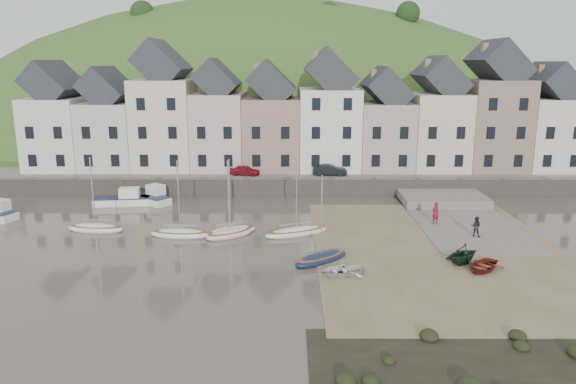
{
  "coord_description": "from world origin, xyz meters",
  "views": [
    {
      "loc": [
        0.17,
        -37.82,
        13.52
      ],
      "look_at": [
        0.0,
        6.0,
        3.0
      ],
      "focal_mm": 34.17,
      "sensor_mm": 36.0,
      "label": 1
    }
  ],
  "objects_px": {
    "sailboat_0": "(96,228)",
    "car_right": "(330,170)",
    "person_dark": "(476,226)",
    "rowboat_green": "(462,254)",
    "rowboat_red": "(483,266)",
    "car_left": "(245,170)",
    "person_red": "(435,213)",
    "rowboat_white": "(342,270)"
  },
  "relations": [
    {
      "from": "sailboat_0",
      "to": "rowboat_green",
      "type": "bearing_deg",
      "value": -15.18
    },
    {
      "from": "rowboat_white",
      "to": "person_red",
      "type": "distance_m",
      "value": 14.38
    },
    {
      "from": "rowboat_red",
      "to": "car_right",
      "type": "bearing_deg",
      "value": 152.41
    },
    {
      "from": "rowboat_white",
      "to": "rowboat_green",
      "type": "relative_size",
      "value": 1.08
    },
    {
      "from": "rowboat_red",
      "to": "person_dark",
      "type": "height_order",
      "value": "person_dark"
    },
    {
      "from": "person_red",
      "to": "car_right",
      "type": "xyz_separation_m",
      "value": [
        -7.99,
        12.86,
        1.14
      ]
    },
    {
      "from": "sailboat_0",
      "to": "person_red",
      "type": "relative_size",
      "value": 3.36
    },
    {
      "from": "car_left",
      "to": "car_right",
      "type": "bearing_deg",
      "value": -78.3
    },
    {
      "from": "person_red",
      "to": "sailboat_0",
      "type": "bearing_deg",
      "value": -20.76
    },
    {
      "from": "rowboat_green",
      "to": "person_red",
      "type": "bearing_deg",
      "value": 144.33
    },
    {
      "from": "rowboat_green",
      "to": "rowboat_red",
      "type": "distance_m",
      "value": 1.58
    },
    {
      "from": "rowboat_white",
      "to": "car_left",
      "type": "relative_size",
      "value": 0.91
    },
    {
      "from": "rowboat_red",
      "to": "person_red",
      "type": "xyz_separation_m",
      "value": [
        -0.45,
        10.48,
        0.69
      ]
    },
    {
      "from": "rowboat_green",
      "to": "car_right",
      "type": "height_order",
      "value": "car_right"
    },
    {
      "from": "person_red",
      "to": "rowboat_green",
      "type": "bearing_deg",
      "value": 62.11
    },
    {
      "from": "car_right",
      "to": "sailboat_0",
      "type": "bearing_deg",
      "value": 128.66
    },
    {
      "from": "rowboat_white",
      "to": "car_left",
      "type": "bearing_deg",
      "value": -175.7
    },
    {
      "from": "car_left",
      "to": "rowboat_white",
      "type": "bearing_deg",
      "value": -149.63
    },
    {
      "from": "sailboat_0",
      "to": "car_right",
      "type": "distance_m",
      "value": 25.0
    },
    {
      "from": "rowboat_red",
      "to": "car_right",
      "type": "xyz_separation_m",
      "value": [
        -8.44,
        23.34,
        1.83
      ]
    },
    {
      "from": "sailboat_0",
      "to": "person_dark",
      "type": "relative_size",
      "value": 3.89
    },
    {
      "from": "person_dark",
      "to": "car_left",
      "type": "height_order",
      "value": "car_left"
    },
    {
      "from": "rowboat_green",
      "to": "car_right",
      "type": "bearing_deg",
      "value": 166.23
    },
    {
      "from": "rowboat_green",
      "to": "car_left",
      "type": "height_order",
      "value": "car_left"
    },
    {
      "from": "rowboat_white",
      "to": "car_right",
      "type": "relative_size",
      "value": 0.81
    },
    {
      "from": "person_dark",
      "to": "rowboat_red",
      "type": "bearing_deg",
      "value": 100.31
    },
    {
      "from": "rowboat_red",
      "to": "person_red",
      "type": "relative_size",
      "value": 1.6
    },
    {
      "from": "rowboat_red",
      "to": "car_left",
      "type": "height_order",
      "value": "car_left"
    },
    {
      "from": "rowboat_white",
      "to": "sailboat_0",
      "type": "bearing_deg",
      "value": -130.48
    },
    {
      "from": "person_dark",
      "to": "car_left",
      "type": "distance_m",
      "value": 25.35
    },
    {
      "from": "car_left",
      "to": "sailboat_0",
      "type": "bearing_deg",
      "value": 154.82
    },
    {
      "from": "person_dark",
      "to": "car_left",
      "type": "bearing_deg",
      "value": -15.31
    },
    {
      "from": "sailboat_0",
      "to": "car_left",
      "type": "bearing_deg",
      "value": 53.12
    },
    {
      "from": "rowboat_white",
      "to": "car_left",
      "type": "height_order",
      "value": "car_left"
    },
    {
      "from": "rowboat_green",
      "to": "car_left",
      "type": "distance_m",
      "value": 27.69
    },
    {
      "from": "rowboat_white",
      "to": "rowboat_red",
      "type": "relative_size",
      "value": 0.98
    },
    {
      "from": "rowboat_red",
      "to": "person_dark",
      "type": "distance_m",
      "value": 7.25
    },
    {
      "from": "person_red",
      "to": "person_dark",
      "type": "height_order",
      "value": "person_red"
    },
    {
      "from": "rowboat_white",
      "to": "person_dark",
      "type": "height_order",
      "value": "person_dark"
    },
    {
      "from": "sailboat_0",
      "to": "car_right",
      "type": "bearing_deg",
      "value": 36.18
    },
    {
      "from": "rowboat_green",
      "to": "person_red",
      "type": "distance_m",
      "value": 9.35
    },
    {
      "from": "car_left",
      "to": "car_right",
      "type": "relative_size",
      "value": 0.88
    }
  ]
}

